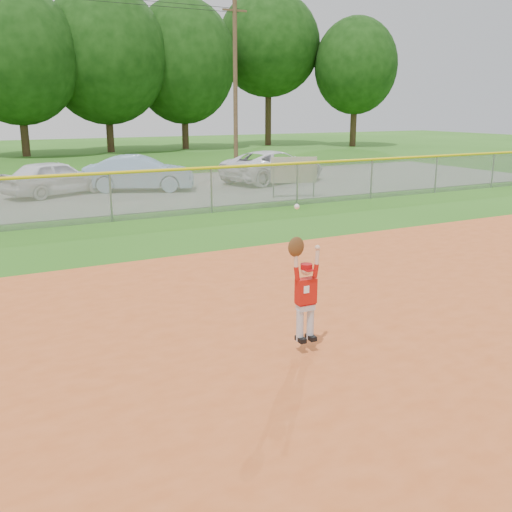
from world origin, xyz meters
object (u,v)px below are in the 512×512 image
Objects in this scene: sponsor_sign at (294,171)px; car_white_a at (55,178)px; car_white_b at (274,166)px; ballplayer at (304,290)px; car_blue at (140,173)px.

car_white_a is at bearing 148.96° from sponsor_sign.
car_white_a is 9.72m from car_white_b.
car_white_a is at bearing 92.26° from ballplayer.
car_white_b is at bearing -67.40° from car_blue.
car_blue is 6.57m from sponsor_sign.
car_white_b is at bearing 61.91° from ballplayer.
car_blue is 2.62× the size of sponsor_sign.
sponsor_sign is 0.86× the size of ballplayer.
sponsor_sign is (4.73, -4.55, 0.29)m from car_blue.
car_white_a is 3.36m from car_blue.
car_white_b is at bearing -115.18° from car_white_a.
car_white_b is 19.18m from ballplayer.
ballplayer is at bearing -165.76° from car_blue.
car_blue reaches higher than car_white_b.
ballplayer reaches higher than car_white_b.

